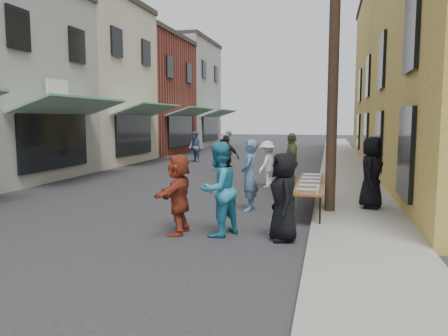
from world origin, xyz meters
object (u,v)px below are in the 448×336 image
at_px(serving_table, 311,184).
at_px(guest_front_a, 284,197).
at_px(utility_pole_far, 331,92).
at_px(server, 371,172).
at_px(utility_pole_mid, 332,78).
at_px(guest_front_c, 218,189).
at_px(utility_pole_near, 334,32).
at_px(catering_tray_sausage, 308,191).

height_order(serving_table, guest_front_a, guest_front_a).
height_order(utility_pole_far, server, utility_pole_far).
distance_m(utility_pole_far, serving_table, 23.94).
distance_m(utility_pole_mid, guest_front_c, 15.20).
bearing_deg(utility_pole_near, utility_pole_far, 90.00).
height_order(utility_pole_near, guest_front_a, utility_pole_near).
height_order(utility_pole_mid, server, utility_pole_mid).
bearing_deg(catering_tray_sausage, serving_table, 90.00).
relative_size(serving_table, catering_tray_sausage, 8.00).
bearing_deg(utility_pole_near, catering_tray_sausage, -111.36).
xyz_separation_m(utility_pole_far, serving_table, (-0.50, -23.63, -3.79)).
bearing_deg(catering_tray_sausage, guest_front_c, -142.42).
height_order(catering_tray_sausage, server, server).
relative_size(utility_pole_far, serving_table, 2.25).
bearing_deg(utility_pole_far, guest_front_a, -91.93).
xyz_separation_m(utility_pole_near, catering_tray_sausage, (-0.50, -1.28, -3.71)).
height_order(utility_pole_near, serving_table, utility_pole_near).
bearing_deg(guest_front_a, utility_pole_mid, 157.37).
bearing_deg(utility_pole_far, serving_table, -91.21).
relative_size(utility_pole_mid, server, 4.84).
bearing_deg(guest_front_a, utility_pole_far, 158.94).
bearing_deg(guest_front_c, utility_pole_far, -156.99).
bearing_deg(guest_front_c, utility_pole_near, 167.26).
height_order(guest_front_c, server, server).
height_order(guest_front_a, server, server).
height_order(utility_pole_far, catering_tray_sausage, utility_pole_far).
distance_m(catering_tray_sausage, guest_front_c, 2.20).
distance_m(utility_pole_far, guest_front_a, 26.94).
bearing_deg(utility_pole_mid, server, -84.85).
relative_size(utility_pole_mid, catering_tray_sausage, 18.00).
xyz_separation_m(serving_table, server, (1.53, 0.22, 0.32)).
distance_m(utility_pole_far, guest_front_c, 26.94).
bearing_deg(guest_front_c, catering_tray_sausage, 155.40).
xyz_separation_m(utility_pole_far, server, (1.03, -23.41, -3.47)).
bearing_deg(serving_table, utility_pole_near, -36.61).
xyz_separation_m(utility_pole_far, guest_front_a, (-0.90, -26.68, -3.62)).
bearing_deg(guest_front_a, catering_tray_sausage, 144.92).
height_order(utility_pole_mid, serving_table, utility_pole_mid).
distance_m(utility_pole_near, utility_pole_far, 24.00).
distance_m(utility_pole_far, server, 23.69).
relative_size(utility_pole_near, serving_table, 2.25).
relative_size(utility_pole_mid, utility_pole_far, 1.00).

